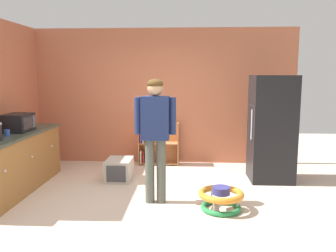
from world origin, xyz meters
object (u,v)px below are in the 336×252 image
(orange_cup, at_px, (27,122))
(microwave, at_px, (18,123))
(kitchen_counter, at_px, (12,163))
(blue_cup, at_px, (7,133))
(bookshelf, at_px, (156,146))
(standing_person, at_px, (155,129))
(baby_walker, at_px, (221,199))
(pet_carrier, at_px, (119,169))
(refrigerator, at_px, (272,129))

(orange_cup, bearing_deg, microwave, -74.78)
(kitchen_counter, relative_size, blue_cup, 24.97)
(bookshelf, height_order, orange_cup, orange_cup)
(bookshelf, height_order, microwave, microwave)
(standing_person, relative_size, baby_walker, 2.87)
(pet_carrier, bearing_deg, standing_person, -54.90)
(kitchen_counter, height_order, orange_cup, orange_cup)
(microwave, bearing_deg, baby_walker, -14.81)
(microwave, height_order, blue_cup, microwave)
(refrigerator, xyz_separation_m, blue_cup, (-4.05, -1.00, 0.06))
(bookshelf, bearing_deg, microwave, -143.23)
(kitchen_counter, relative_size, baby_walker, 3.93)
(kitchen_counter, xyz_separation_m, baby_walker, (3.12, -0.55, -0.29))
(microwave, bearing_deg, standing_person, -14.80)
(standing_person, xyz_separation_m, blue_cup, (-2.19, 0.17, -0.11))
(standing_person, bearing_deg, baby_walker, -14.83)
(bookshelf, distance_m, baby_walker, 2.60)
(refrigerator, distance_m, standing_person, 2.20)
(refrigerator, bearing_deg, microwave, -171.92)
(kitchen_counter, height_order, microwave, microwave)
(kitchen_counter, bearing_deg, bookshelf, 41.60)
(kitchen_counter, xyz_separation_m, refrigerator, (4.08, 0.86, 0.44))
(refrigerator, xyz_separation_m, pet_carrier, (-2.58, -0.15, -0.71))
(kitchen_counter, relative_size, orange_cup, 24.97)
(microwave, distance_m, blue_cup, 0.43)
(kitchen_counter, relative_size, bookshelf, 2.79)
(baby_walker, bearing_deg, refrigerator, 55.55)
(refrigerator, bearing_deg, orange_cup, 178.07)
(baby_walker, height_order, pet_carrier, pet_carrier)
(blue_cup, bearing_deg, bookshelf, 44.19)
(kitchen_counter, xyz_separation_m, standing_person, (2.22, -0.31, 0.60))
(kitchen_counter, bearing_deg, standing_person, -7.90)
(refrigerator, relative_size, pet_carrier, 3.22)
(standing_person, height_order, microwave, standing_person)
(refrigerator, relative_size, orange_cup, 18.74)
(orange_cup, bearing_deg, kitchen_counter, -78.48)
(standing_person, relative_size, blue_cup, 18.24)
(kitchen_counter, xyz_separation_m, microwave, (-0.01, 0.28, 0.59))
(bookshelf, relative_size, baby_walker, 1.41)
(refrigerator, relative_size, baby_walker, 2.95)
(baby_walker, xyz_separation_m, microwave, (-3.12, 0.83, 0.88))
(pet_carrier, bearing_deg, refrigerator, 3.29)
(baby_walker, xyz_separation_m, blue_cup, (-3.09, 0.40, 0.79))
(pet_carrier, bearing_deg, bookshelf, 63.95)
(refrigerator, height_order, microwave, refrigerator)
(baby_walker, bearing_deg, microwave, 165.19)
(baby_walker, relative_size, microwave, 1.26)
(pet_carrier, height_order, blue_cup, blue_cup)
(blue_cup, bearing_deg, microwave, 95.23)
(bookshelf, xyz_separation_m, baby_walker, (1.08, -2.36, -0.21))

